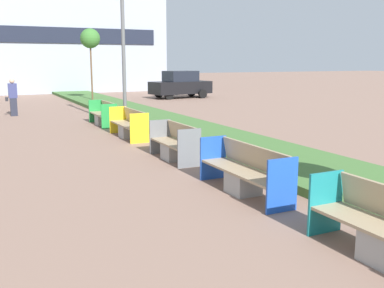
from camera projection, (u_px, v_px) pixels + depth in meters
planter_grass_strip at (290, 162)px, 11.03m from camera, size 2.80×120.00×0.18m
building_backdrop at (70, 43)px, 38.09m from camera, size 14.93×7.07×8.12m
bench_blue_frame at (245, 174)px, 8.67m from camera, size 0.65×2.48×0.94m
bench_grey_frame at (175, 146)px, 11.64m from camera, size 0.65×1.91×0.94m
bench_yellow_frame at (129, 126)px, 15.02m from camera, size 0.65×2.34×0.94m
bench_green_frame at (103, 116)px, 17.93m from camera, size 0.65×2.05×0.94m
street_lamp_post at (122, 6)px, 16.61m from camera, size 0.24×0.44×8.31m
sapling_tree_far at (90, 39)px, 27.05m from camera, size 1.19×1.19×4.46m
pedestrian_walking at (13, 97)px, 20.83m from camera, size 0.53×0.24×1.74m
parked_car_distant at (181, 85)px, 30.99m from camera, size 4.41×2.34×1.86m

